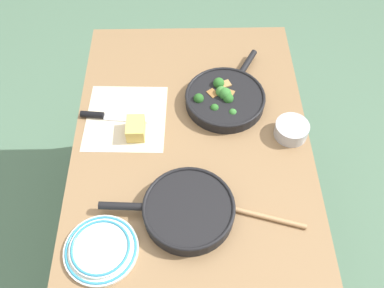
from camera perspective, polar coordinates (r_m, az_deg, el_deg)
name	(u,v)px	position (r m, az deg, el deg)	size (l,w,h in m)	color
ground_plane	(192,237)	(2.14, 0.00, -12.29)	(14.00, 14.00, 0.00)	#51755B
dining_table_red	(192,161)	(1.55, 0.00, -2.29)	(1.27, 0.83, 0.76)	olive
skillet_broccoli	(225,98)	(1.60, 4.40, 6.17)	(0.40, 0.30, 0.07)	black
skillet_eggs	(188,210)	(1.33, -0.55, -8.76)	(0.29, 0.42, 0.05)	black
wooden_spoon	(236,210)	(1.35, 5.92, -8.70)	(0.13, 0.34, 0.02)	tan
parchment_sheet	(126,118)	(1.58, -8.78, 3.48)	(0.32, 0.30, 0.00)	beige
grater_knife	(104,116)	(1.59, -11.60, 3.68)	(0.05, 0.25, 0.02)	silver
cheese_block	(136,129)	(1.51, -7.52, 2.05)	(0.09, 0.06, 0.06)	#E0C15B
dinner_plate_stack	(101,249)	(1.32, -12.05, -13.51)	(0.22, 0.22, 0.03)	silver
prep_bowl_steel	(291,130)	(1.53, 13.12, 1.85)	(0.12, 0.12, 0.05)	#B7B7BC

